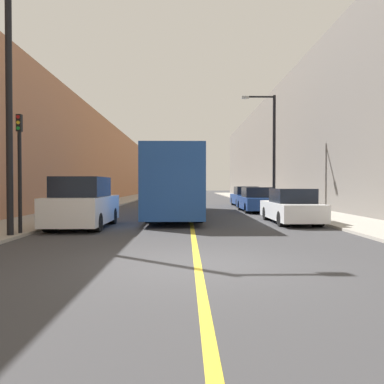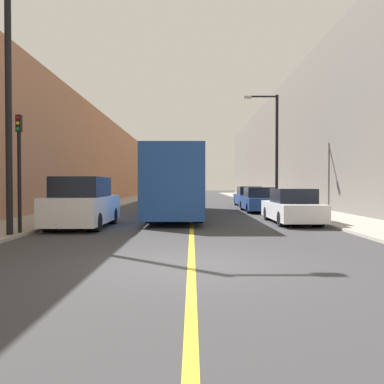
% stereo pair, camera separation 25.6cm
% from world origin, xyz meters
% --- Properties ---
extents(ground_plane, '(200.00, 200.00, 0.00)m').
position_xyz_m(ground_plane, '(0.00, 0.00, 0.00)').
color(ground_plane, '#38383A').
extents(sidewalk_left, '(3.04, 72.00, 0.10)m').
position_xyz_m(sidewalk_left, '(-6.93, 30.00, 0.05)').
color(sidewalk_left, '#9E998E').
rests_on(sidewalk_left, ground).
extents(sidewalk_right, '(3.04, 72.00, 0.10)m').
position_xyz_m(sidewalk_right, '(6.93, 30.00, 0.05)').
color(sidewalk_right, '#9E998E').
rests_on(sidewalk_right, ground).
extents(building_row_left, '(4.00, 72.00, 8.47)m').
position_xyz_m(building_row_left, '(-10.45, 30.00, 4.23)').
color(building_row_left, '#B2724C').
rests_on(building_row_left, ground).
extents(building_row_right, '(4.00, 72.00, 11.15)m').
position_xyz_m(building_row_right, '(10.45, 30.00, 5.58)').
color(building_row_right, '#66605B').
rests_on(building_row_right, ground).
extents(road_center_line, '(0.16, 72.00, 0.01)m').
position_xyz_m(road_center_line, '(0.00, 30.00, 0.00)').
color(road_center_line, gold).
rests_on(road_center_line, ground).
extents(bus, '(2.53, 12.95, 3.30)m').
position_xyz_m(bus, '(-0.75, 12.69, 1.76)').
color(bus, '#1E4793').
rests_on(bus, ground).
extents(parked_suv_left, '(1.98, 4.42, 1.96)m').
position_xyz_m(parked_suv_left, '(-4.23, 6.78, 0.90)').
color(parked_suv_left, silver).
rests_on(parked_suv_left, ground).
extents(car_right_near, '(1.77, 4.51, 1.50)m').
position_xyz_m(car_right_near, '(4.32, 8.39, 0.68)').
color(car_right_near, silver).
rests_on(car_right_near, ground).
extents(car_right_mid, '(1.85, 4.46, 1.51)m').
position_xyz_m(car_right_mid, '(4.11, 15.23, 0.68)').
color(car_right_mid, navy).
rests_on(car_right_mid, ground).
extents(car_right_far, '(1.82, 4.65, 1.54)m').
position_xyz_m(car_right_far, '(4.39, 21.21, 0.69)').
color(car_right_far, navy).
rests_on(car_right_far, ground).
extents(street_lamp_left, '(2.32, 0.24, 8.12)m').
position_xyz_m(street_lamp_left, '(-5.53, 3.97, 4.67)').
color(street_lamp_left, black).
rests_on(street_lamp_left, sidewalk_left).
extents(street_lamp_right, '(2.32, 0.24, 7.58)m').
position_xyz_m(street_lamp_right, '(5.52, 17.41, 4.39)').
color(street_lamp_right, black).
rests_on(street_lamp_right, sidewalk_right).
extents(traffic_light, '(0.16, 0.18, 3.83)m').
position_xyz_m(traffic_light, '(-5.61, 4.44, 2.20)').
color(traffic_light, black).
rests_on(traffic_light, sidewalk_left).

